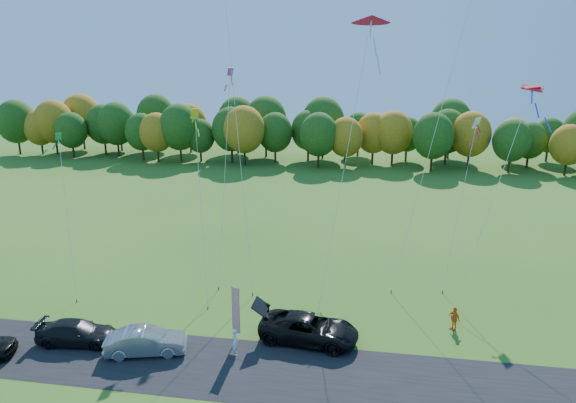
% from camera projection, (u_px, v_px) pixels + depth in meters
% --- Properties ---
extents(ground, '(160.00, 160.00, 0.00)m').
position_uv_depth(ground, '(273.00, 334.00, 32.20)').
color(ground, '#335F19').
extents(asphalt_strip, '(90.00, 6.00, 0.01)m').
position_uv_depth(asphalt_strip, '(259.00, 370.00, 28.40)').
color(asphalt_strip, black).
rests_on(asphalt_strip, ground).
extents(tree_line, '(116.00, 12.00, 10.00)m').
position_uv_depth(tree_line, '(336.00, 165.00, 84.52)').
color(tree_line, '#1E4711').
rests_on(tree_line, ground).
extents(black_suv, '(6.32, 3.49, 1.67)m').
position_uv_depth(black_suv, '(309.00, 328.00, 31.19)').
color(black_suv, black).
rests_on(black_suv, ground).
extents(silver_sedan, '(4.92, 2.80, 1.53)m').
position_uv_depth(silver_sedan, '(146.00, 341.00, 29.89)').
color(silver_sedan, '#A6A5A9').
rests_on(silver_sedan, ground).
extents(dark_truck_a, '(4.99, 2.43, 1.40)m').
position_uv_depth(dark_truck_a, '(77.00, 332.00, 31.00)').
color(dark_truck_a, black).
rests_on(dark_truck_a, ground).
extents(person_tailgate_a, '(0.56, 0.68, 1.62)m').
position_uv_depth(person_tailgate_a, '(235.00, 342.00, 29.78)').
color(person_tailgate_a, white).
rests_on(person_tailgate_a, ground).
extents(person_tailgate_b, '(0.75, 0.96, 1.96)m').
position_uv_depth(person_tailgate_b, '(267.00, 318.00, 32.21)').
color(person_tailgate_b, gray).
rests_on(person_tailgate_b, ground).
extents(person_east, '(0.84, 0.95, 1.55)m').
position_uv_depth(person_east, '(454.00, 318.00, 32.54)').
color(person_east, orange).
rests_on(person_east, ground).
extents(feather_flag, '(0.50, 0.20, 3.92)m').
position_uv_depth(feather_flag, '(235.00, 310.00, 30.23)').
color(feather_flag, '#999999').
rests_on(feather_flag, ground).
extents(kite_delta_blue, '(5.95, 10.08, 28.11)m').
position_uv_depth(kite_delta_blue, '(235.00, 102.00, 38.50)').
color(kite_delta_blue, '#4C3F33').
rests_on(kite_delta_blue, ground).
extents(kite_parafoil_orange, '(8.74, 13.31, 27.10)m').
position_uv_depth(kite_parafoil_orange, '(443.00, 104.00, 39.86)').
color(kite_parafoil_orange, '#4C3F33').
rests_on(kite_parafoil_orange, ground).
extents(kite_delta_red, '(4.13, 10.33, 21.00)m').
position_uv_depth(kite_delta_red, '(346.00, 157.00, 35.07)').
color(kite_delta_red, '#4C3F33').
rests_on(kite_delta_red, ground).
extents(kite_parafoil_rainbow, '(7.24, 8.91, 15.20)m').
position_uv_depth(kite_parafoil_rainbow, '(494.00, 196.00, 35.78)').
color(kite_parafoil_rainbow, '#4C3F33').
rests_on(kite_parafoil_rainbow, ground).
extents(kite_diamond_yellow, '(3.04, 6.56, 13.52)m').
position_uv_depth(kite_diamond_yellow, '(201.00, 206.00, 36.75)').
color(kite_diamond_yellow, '#4C3F33').
rests_on(kite_diamond_yellow, ground).
extents(kite_diamond_green, '(3.60, 5.34, 11.62)m').
position_uv_depth(kite_diamond_green, '(67.00, 216.00, 37.43)').
color(kite_diamond_green, '#4C3F33').
rests_on(kite_diamond_green, ground).
extents(kite_diamond_white, '(3.14, 6.75, 12.72)m').
position_uv_depth(kite_diamond_white, '(460.00, 204.00, 38.94)').
color(kite_diamond_white, '#4C3F33').
rests_on(kite_diamond_white, ground).
extents(kite_diamond_pink, '(1.39, 8.45, 16.34)m').
position_uv_depth(kite_diamond_pink, '(225.00, 173.00, 40.12)').
color(kite_diamond_pink, '#4C3F33').
rests_on(kite_diamond_pink, ground).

